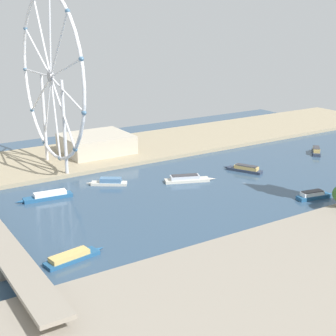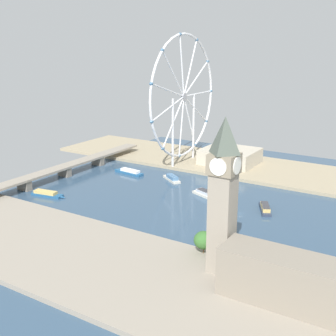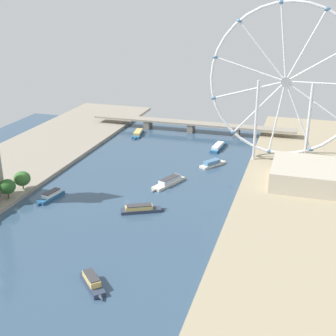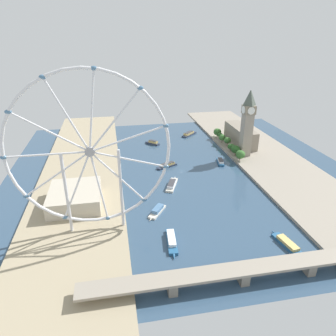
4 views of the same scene
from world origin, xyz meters
name	(u,v)px [view 2 (image 2 of 4)]	position (x,y,z in m)	size (l,w,h in m)	color
ground_plane	(241,213)	(0.00, 0.00, 0.00)	(404.82, 404.82, 0.00)	#334C66
riverbank_left	(154,280)	(-117.41, 0.00, 1.50)	(90.00, 520.00, 3.00)	gray
riverbank_right	(289,174)	(117.41, 0.00, 1.50)	(90.00, 520.00, 3.00)	tan
clock_tower	(223,194)	(-91.06, -26.38, 47.30)	(15.07, 15.07, 85.27)	gray
parliament_block	(295,282)	(-103.31, -70.71, 15.31)	(22.00, 72.65, 24.62)	gray
tree_row_embankment	(279,261)	(-79.34, -54.85, 11.08)	(14.76, 108.32, 14.15)	#513823
ferris_wheel	(184,97)	(95.96, 105.72, 70.43)	(124.34, 3.20, 129.68)	silver
riverside_hall	(230,156)	(117.29, 62.38, 10.48)	(47.11, 53.75, 14.97)	#BCB29E
river_bridge	(64,168)	(0.00, 181.27, 8.14)	(216.82, 14.12, 10.38)	gray
tour_boat_2	(226,240)	(-53.44, -12.56, 2.25)	(10.65, 27.47, 5.41)	#235684
tour_boat_3	(129,172)	(38.68, 133.55, 2.05)	(10.06, 36.93, 4.85)	#235684
tour_boat_4	(172,178)	(42.92, 87.26, 2.07)	(20.04, 26.61, 5.05)	beige
tour_boat_5	(208,195)	(19.15, 37.59, 2.10)	(19.02, 36.49, 5.05)	beige
tour_boat_6	(47,194)	(-49.40, 152.83, 1.85)	(12.08, 33.14, 4.31)	#235684
tour_boat_7	(265,208)	(15.09, -13.28, 2.17)	(30.14, 18.01, 5.21)	#2D384C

